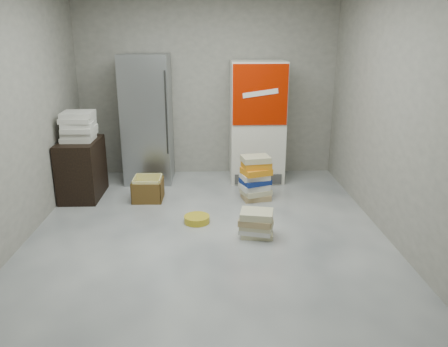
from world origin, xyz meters
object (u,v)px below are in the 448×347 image
object	(u,v)px
cardboard_box	(148,190)
wood_shelf	(82,169)
steel_fridge	(148,119)
coke_cooler	(257,122)
phonebook_stack_main	(255,178)

from	to	relation	value
cardboard_box	wood_shelf	bearing A→B (deg)	171.20
steel_fridge	cardboard_box	xyz separation A→B (m)	(0.08, -0.89, -0.82)
coke_cooler	phonebook_stack_main	world-z (taller)	coke_cooler
phonebook_stack_main	cardboard_box	bearing A→B (deg)	163.39
steel_fridge	wood_shelf	size ratio (longest dim) A/B	2.37
phonebook_stack_main	cardboard_box	distance (m)	1.48
steel_fridge	phonebook_stack_main	world-z (taller)	steel_fridge
wood_shelf	cardboard_box	distance (m)	0.96
wood_shelf	phonebook_stack_main	size ratio (longest dim) A/B	1.31
coke_cooler	wood_shelf	size ratio (longest dim) A/B	2.25
wood_shelf	phonebook_stack_main	bearing A→B (deg)	-4.58
steel_fridge	phonebook_stack_main	xyz separation A→B (m)	(1.55, -0.92, -0.64)
wood_shelf	cardboard_box	bearing A→B (deg)	-9.85
phonebook_stack_main	cardboard_box	size ratio (longest dim) A/B	1.52
wood_shelf	steel_fridge	bearing A→B (deg)	41.31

